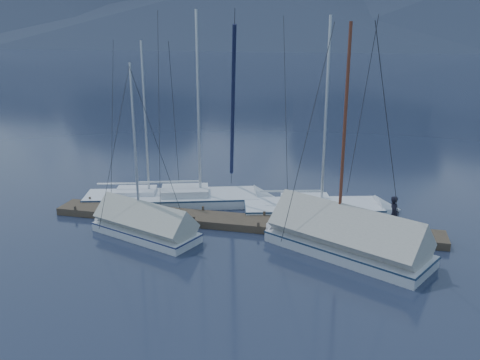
% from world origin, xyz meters
% --- Properties ---
extents(ground, '(1000.00, 1000.00, 0.00)m').
position_xyz_m(ground, '(0.00, 0.00, 0.00)').
color(ground, black).
rests_on(ground, ground).
extents(dock, '(18.00, 1.50, 0.54)m').
position_xyz_m(dock, '(0.00, 2.00, 0.11)').
color(dock, '#382D23').
rests_on(dock, ground).
extents(mooring_posts, '(15.12, 1.52, 0.35)m').
position_xyz_m(mooring_posts, '(-0.50, 2.00, 0.35)').
color(mooring_posts, '#382D23').
rests_on(mooring_posts, ground).
extents(sailboat_open_left, '(7.05, 3.66, 8.98)m').
position_xyz_m(sailboat_open_left, '(-4.92, 4.26, 0.16)').
color(sailboat_open_left, silver).
rests_on(sailboat_open_left, ground).
extents(sailboat_open_mid, '(8.27, 4.58, 10.54)m').
position_xyz_m(sailboat_open_mid, '(-2.20, 4.76, 0.18)').
color(sailboat_open_mid, silver).
rests_on(sailboat_open_mid, ground).
extents(sailboat_open_right, '(8.03, 4.13, 10.22)m').
position_xyz_m(sailboat_open_right, '(4.02, 4.69, 0.18)').
color(sailboat_open_right, silver).
rests_on(sailboat_open_right, ground).
extents(sailboat_covered_near, '(7.88, 5.57, 9.98)m').
position_xyz_m(sailboat_covered_near, '(4.37, 0.34, 0.50)').
color(sailboat_covered_near, silver).
rests_on(sailboat_covered_near, ground).
extents(sailboat_covered_far, '(6.06, 3.65, 8.16)m').
position_xyz_m(sailboat_covered_far, '(-4.15, 0.00, 0.40)').
color(sailboat_covered_far, silver).
rests_on(sailboat_covered_far, ground).
extents(person, '(0.54, 0.68, 1.64)m').
position_xyz_m(person, '(6.72, 1.94, 1.16)').
color(person, black).
rests_on(person, dock).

